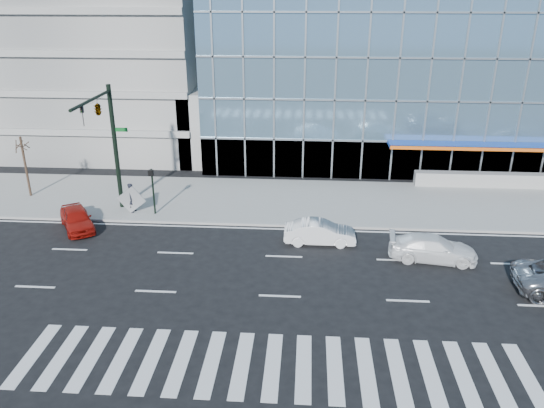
{
  "coord_description": "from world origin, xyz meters",
  "views": [
    {
      "loc": [
        1.13,
        -25.56,
        13.6
      ],
      "look_at": [
        -0.86,
        3.0,
        1.84
      ],
      "focal_mm": 35.0,
      "sensor_mm": 36.0,
      "label": 1
    }
  ],
  "objects_px": {
    "traffic_signal": "(103,122)",
    "street_tree_near": "(22,145)",
    "white_suv": "(433,248)",
    "tilted_panel": "(131,200)",
    "red_sedan": "(77,218)",
    "pedestrian": "(132,198)",
    "ped_signal_post": "(152,185)",
    "white_sedan": "(320,232)"
  },
  "relations": [
    {
      "from": "white_sedan",
      "to": "ped_signal_post",
      "type": "bearing_deg",
      "value": 73.25
    },
    {
      "from": "white_sedan",
      "to": "street_tree_near",
      "type": "bearing_deg",
      "value": 74.05
    },
    {
      "from": "white_sedan",
      "to": "pedestrian",
      "type": "xyz_separation_m",
      "value": [
        -11.93,
        3.4,
        0.45
      ]
    },
    {
      "from": "ped_signal_post",
      "to": "pedestrian",
      "type": "relative_size",
      "value": 1.56
    },
    {
      "from": "white_suv",
      "to": "white_sedan",
      "type": "relative_size",
      "value": 1.14
    },
    {
      "from": "street_tree_near",
      "to": "tilted_panel",
      "type": "height_order",
      "value": "street_tree_near"
    },
    {
      "from": "white_suv",
      "to": "pedestrian",
      "type": "xyz_separation_m",
      "value": [
        -17.93,
        4.98,
        0.44
      ]
    },
    {
      "from": "pedestrian",
      "to": "street_tree_near",
      "type": "bearing_deg",
      "value": 84.04
    },
    {
      "from": "street_tree_near",
      "to": "white_sedan",
      "type": "height_order",
      "value": "street_tree_near"
    },
    {
      "from": "traffic_signal",
      "to": "pedestrian",
      "type": "height_order",
      "value": "traffic_signal"
    },
    {
      "from": "ped_signal_post",
      "to": "white_sedan",
      "type": "relative_size",
      "value": 0.74
    },
    {
      "from": "white_sedan",
      "to": "tilted_panel",
      "type": "xyz_separation_m",
      "value": [
        -11.92,
        3.2,
        0.39
      ]
    },
    {
      "from": "traffic_signal",
      "to": "white_sedan",
      "type": "bearing_deg",
      "value": -12.07
    },
    {
      "from": "traffic_signal",
      "to": "red_sedan",
      "type": "xyz_separation_m",
      "value": [
        -1.65,
        -1.83,
        -5.49
      ]
    },
    {
      "from": "street_tree_near",
      "to": "red_sedan",
      "type": "distance_m",
      "value": 7.81
    },
    {
      "from": "street_tree_near",
      "to": "pedestrian",
      "type": "height_order",
      "value": "street_tree_near"
    },
    {
      "from": "street_tree_near",
      "to": "ped_signal_post",
      "type": "bearing_deg",
      "value": -15.06
    },
    {
      "from": "white_sedan",
      "to": "red_sedan",
      "type": "xyz_separation_m",
      "value": [
        -14.6,
        0.94,
        0.0
      ]
    },
    {
      "from": "red_sedan",
      "to": "tilted_panel",
      "type": "relative_size",
      "value": 3.03
    },
    {
      "from": "ped_signal_post",
      "to": "street_tree_near",
      "type": "bearing_deg",
      "value": 164.94
    },
    {
      "from": "pedestrian",
      "to": "tilted_panel",
      "type": "bearing_deg",
      "value": -167.04
    },
    {
      "from": "red_sedan",
      "to": "tilted_panel",
      "type": "xyz_separation_m",
      "value": [
        2.68,
        2.26,
        0.39
      ]
    },
    {
      "from": "traffic_signal",
      "to": "white_sedan",
      "type": "xyz_separation_m",
      "value": [
        12.95,
        -2.77,
        -5.5
      ]
    },
    {
      "from": "traffic_signal",
      "to": "street_tree_near",
      "type": "xyz_separation_m",
      "value": [
        -7.0,
        2.93,
        -2.39
      ]
    },
    {
      "from": "traffic_signal",
      "to": "white_sedan",
      "type": "height_order",
      "value": "traffic_signal"
    },
    {
      "from": "pedestrian",
      "to": "tilted_panel",
      "type": "distance_m",
      "value": 0.21
    },
    {
      "from": "street_tree_near",
      "to": "red_sedan",
      "type": "xyz_separation_m",
      "value": [
        5.35,
        -4.76,
        -3.11
      ]
    },
    {
      "from": "traffic_signal",
      "to": "ped_signal_post",
      "type": "xyz_separation_m",
      "value": [
        2.5,
        0.37,
        -4.02
      ]
    },
    {
      "from": "white_sedan",
      "to": "tilted_panel",
      "type": "bearing_deg",
      "value": 74.97
    },
    {
      "from": "ped_signal_post",
      "to": "red_sedan",
      "type": "bearing_deg",
      "value": -151.98
    },
    {
      "from": "white_suv",
      "to": "red_sedan",
      "type": "distance_m",
      "value": 20.75
    },
    {
      "from": "pedestrian",
      "to": "white_sedan",
      "type": "bearing_deg",
      "value": -95.88
    },
    {
      "from": "white_suv",
      "to": "tilted_panel",
      "type": "relative_size",
      "value": 3.56
    },
    {
      "from": "ped_signal_post",
      "to": "pedestrian",
      "type": "distance_m",
      "value": 1.82
    },
    {
      "from": "ped_signal_post",
      "to": "white_sedan",
      "type": "height_order",
      "value": "ped_signal_post"
    },
    {
      "from": "white_suv",
      "to": "red_sedan",
      "type": "relative_size",
      "value": 1.18
    },
    {
      "from": "ped_signal_post",
      "to": "tilted_panel",
      "type": "relative_size",
      "value": 2.31
    },
    {
      "from": "red_sedan",
      "to": "pedestrian",
      "type": "relative_size",
      "value": 2.04
    },
    {
      "from": "red_sedan",
      "to": "traffic_signal",
      "type": "bearing_deg",
      "value": 15.31
    },
    {
      "from": "ped_signal_post",
      "to": "white_suv",
      "type": "relative_size",
      "value": 0.65
    },
    {
      "from": "traffic_signal",
      "to": "ped_signal_post",
      "type": "relative_size",
      "value": 2.67
    },
    {
      "from": "ped_signal_post",
      "to": "white_suv",
      "type": "xyz_separation_m",
      "value": [
        16.45,
        -4.72,
        -1.47
      ]
    }
  ]
}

